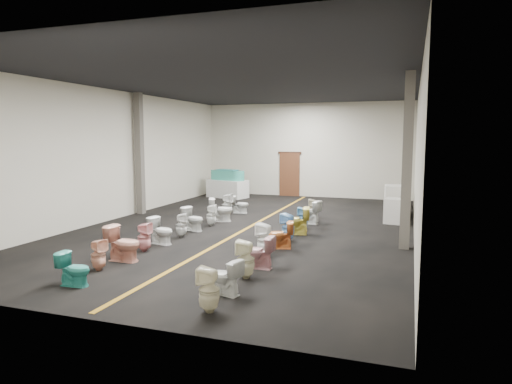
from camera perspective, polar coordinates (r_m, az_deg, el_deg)
floor at (r=14.81m, az=-0.65°, el=-4.31°), size 16.00×16.00×0.00m
ceiling at (r=14.62m, az=-0.67°, el=13.27°), size 16.00×16.00×0.00m
wall_back at (r=22.24m, az=6.28°, el=5.22°), size 10.00×0.00×10.00m
wall_front at (r=7.51m, az=-21.55°, el=1.69°), size 10.00×0.00×10.00m
wall_left at (r=16.88m, az=-16.92°, el=4.47°), size 0.00×16.00×16.00m
wall_right at (r=13.70m, az=19.50°, el=3.89°), size 0.00×16.00×16.00m
aisle_stripe at (r=14.80m, az=-0.65°, el=-4.29°), size 0.12×15.60×0.01m
back_door at (r=22.43m, az=4.21°, el=2.19°), size 1.00×0.10×2.10m
door_frame at (r=22.38m, az=4.24°, el=4.92°), size 1.15×0.08×0.10m
column_left at (r=17.56m, az=-14.35°, el=4.63°), size 0.25×0.25×4.50m
column_right at (r=12.21m, az=18.39°, el=3.62°), size 0.25×0.25×4.50m
display_table at (r=21.87m, az=-3.58°, el=0.42°), size 2.08×1.43×0.84m
bathtub at (r=21.81m, az=-3.59°, el=2.11°), size 1.81×0.99×0.55m
appliance_crate_a at (r=15.94m, az=17.02°, el=-2.28°), size 0.75×0.75×0.83m
appliance_crate_b at (r=17.16m, az=17.18°, el=-1.12°), size 0.91×0.91×1.15m
appliance_crate_c at (r=18.17m, az=17.27°, el=-1.15°), size 0.85×0.85×0.86m
appliance_crate_d at (r=19.62m, az=17.40°, el=-0.53°), size 0.72×0.72×0.90m
toilet_left_0 at (r=9.60m, az=-21.76°, el=-8.94°), size 0.67×0.40×0.66m
toilet_left_1 at (r=10.48m, az=-19.10°, el=-7.43°), size 0.39×0.38×0.69m
toilet_left_2 at (r=11.07m, az=-16.22°, el=-6.19°), size 0.82×0.47×0.83m
toilet_left_3 at (r=11.85m, az=-13.81°, el=-5.49°), size 0.37×0.36×0.74m
toilet_left_4 at (r=12.58m, az=-11.76°, el=-4.76°), size 0.78×0.55×0.73m
toilet_left_5 at (r=13.32m, az=-9.31°, el=-4.11°), size 0.41×0.41×0.70m
toilet_left_6 at (r=14.19m, az=-7.85°, el=-3.36°), size 0.80×0.58×0.73m
toilet_left_7 at (r=14.89m, az=-5.61°, el=-2.90°), size 0.40×0.39×0.70m
toilet_left_8 at (r=15.63m, az=-4.41°, el=-2.21°), size 0.91×0.72×0.82m
toilet_left_9 at (r=16.61m, az=-3.65°, el=-1.64°), size 0.40×0.40×0.83m
toilet_left_10 at (r=17.31m, az=-2.02°, el=-1.56°), size 0.72×0.51×0.67m
toilet_right_0 at (r=7.66m, az=-5.88°, el=-12.07°), size 0.38×0.38×0.77m
toilet_right_1 at (r=8.48m, az=-3.94°, el=-10.51°), size 0.74×0.54×0.67m
toilet_right_2 at (r=9.36m, az=-1.29°, el=-8.41°), size 0.40×0.40×0.80m
toilet_right_3 at (r=10.07m, az=0.25°, el=-7.52°), size 0.72×0.42×0.73m
toilet_right_4 at (r=11.02m, az=1.09°, el=-6.00°), size 0.39×0.38×0.83m
toilet_right_5 at (r=11.85m, az=3.00°, el=-5.37°), size 0.77×0.54×0.71m
toilet_right_6 at (r=12.67m, az=4.03°, el=-4.42°), size 0.44×0.44×0.78m
toilet_right_7 at (r=13.57m, az=5.00°, el=-3.60°), size 0.88×0.62×0.82m
toilet_right_8 at (r=14.39m, az=5.89°, el=-3.26°), size 0.33×0.32×0.69m
toilet_right_9 at (r=15.29m, az=6.65°, el=-2.50°), size 0.86×0.62×0.79m
toilet_right_10 at (r=16.14m, az=7.17°, el=-2.13°), size 0.38×0.37×0.72m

